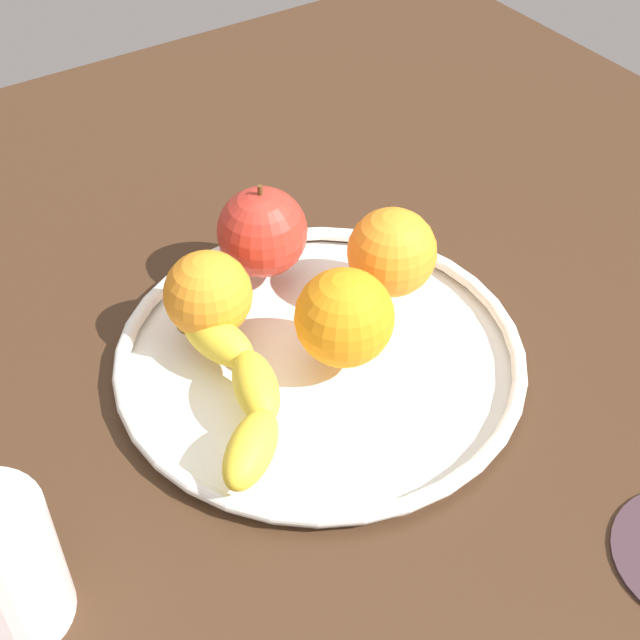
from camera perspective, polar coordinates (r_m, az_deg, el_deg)
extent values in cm
cube|color=#3C2617|center=(74.70, 0.00, -3.84)|extent=(115.98, 115.98, 4.00)
cylinder|color=white|center=(73.05, 0.00, -2.60)|extent=(31.17, 31.17, 0.60)
torus|color=white|center=(72.41, 0.00, -2.10)|extent=(32.47, 32.47, 1.20)
ellipsoid|color=yellow|center=(63.19, -4.32, -8.01)|extent=(6.98, 7.45, 3.24)
ellipsoid|color=yellow|center=(67.04, -4.01, -4.15)|extent=(7.65, 5.15, 3.24)
ellipsoid|color=yellow|center=(70.77, -6.36, -1.23)|extent=(7.63, 5.05, 3.24)
ellipsoid|color=brown|center=(72.56, -8.10, -0.10)|extent=(2.55, 2.73, 2.27)
sphere|color=red|center=(77.22, -3.61, 5.49)|extent=(7.68, 7.68, 7.68)
cylinder|color=#593819|center=(74.86, -3.74, 7.95)|extent=(0.44, 0.44, 1.20)
sphere|color=orange|center=(75.34, 4.50, 4.22)|extent=(7.43, 7.43, 7.43)
sphere|color=orange|center=(71.91, -6.98, 1.59)|extent=(7.01, 7.01, 7.01)
sphere|color=orange|center=(68.93, 1.52, 0.15)|extent=(7.65, 7.65, 7.65)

